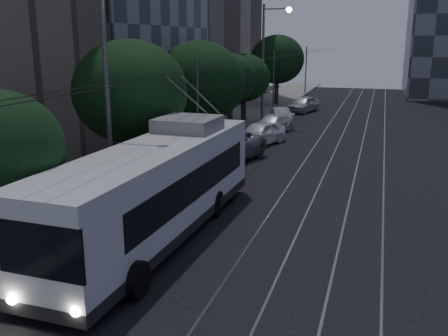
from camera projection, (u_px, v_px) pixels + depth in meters
ground at (241, 244)px, 17.40m from camera, size 120.00×120.00×0.00m
sidewalk at (217, 132)px, 38.03m from camera, size 5.00×90.00×0.15m
tram_rails at (351, 140)px, 35.13m from camera, size 4.52×90.00×0.02m
overhead_wires at (250, 88)px, 36.44m from camera, size 2.23×90.00×6.00m
trolleybus at (158, 188)px, 17.67m from camera, size 3.11×13.16×5.63m
pickup_silver at (221, 148)px, 28.63m from camera, size 4.49×6.98×1.79m
car_white_a at (260, 133)px, 33.57m from camera, size 3.23×4.94×1.57m
car_white_b at (272, 124)px, 37.95m from camera, size 3.03×4.89×1.32m
car_white_c at (281, 116)px, 42.32m from camera, size 2.70×4.10×1.28m
car_white_d at (303, 104)px, 48.67m from camera, size 3.02×4.86×1.54m
tree_1 at (130, 92)px, 22.39m from camera, size 5.17×5.17×6.97m
tree_2 at (200, 82)px, 30.77m from camera, size 5.64×5.64×6.88m
tree_3 at (230, 78)px, 38.52m from camera, size 4.22×4.22×5.91m
tree_4 at (244, 78)px, 40.48m from camera, size 4.30×4.30×5.82m
tree_5 at (277, 59)px, 52.51m from camera, size 5.65×5.65×7.41m
streetlamp_near at (115, 72)px, 18.87m from camera, size 2.30×0.44×9.45m
streetlamp_far at (268, 53)px, 40.51m from camera, size 2.35×0.44×9.65m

